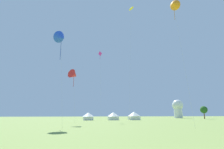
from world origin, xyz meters
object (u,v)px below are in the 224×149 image
at_px(tree_distant_right, 204,110).
at_px(festival_tent_left, 134,115).
at_px(kite_blue_delta, 61,38).
at_px(festival_tent_center, 88,116).
at_px(observatory_dome, 178,108).
at_px(kite_orange_delta, 174,4).
at_px(festival_tent_right, 113,116).
at_px(kite_magenta_diamond, 100,56).
at_px(kite_red_delta, 74,75).
at_px(kite_yellow_parafoil, 131,9).

bearing_deg(tree_distant_right, festival_tent_left, -170.99).
bearing_deg(festival_tent_left, kite_blue_delta, -130.22).
distance_m(kite_blue_delta, festival_tent_center, 38.53).
relative_size(festival_tent_left, observatory_dome, 0.45).
xyz_separation_m(festival_tent_left, observatory_dome, (39.01, 30.56, 4.25)).
distance_m(kite_orange_delta, observatory_dome, 91.23).
xyz_separation_m(kite_blue_delta, festival_tent_right, (19.69, 33.30, -16.52)).
relative_size(kite_magenta_diamond, festival_tent_center, 5.42).
height_order(kite_orange_delta, kite_red_delta, kite_orange_delta).
relative_size(kite_red_delta, festival_tent_right, 2.78).
xyz_separation_m(kite_orange_delta, observatory_dome, (47.65, 76.26, -15.41)).
bearing_deg(kite_orange_delta, observatory_dome, 58.00).
bearing_deg(kite_magenta_diamond, observatory_dome, 36.58).
height_order(kite_blue_delta, festival_tent_left, kite_blue_delta).
height_order(kite_yellow_parafoil, festival_tent_left, kite_yellow_parafoil).
xyz_separation_m(kite_orange_delta, kite_magenta_diamond, (-6.96, 35.73, 0.61)).
height_order(kite_yellow_parafoil, tree_distant_right, kite_yellow_parafoil).
height_order(kite_red_delta, festival_tent_right, kite_red_delta).
distance_m(kite_red_delta, kite_yellow_parafoil, 28.85).
xyz_separation_m(festival_tent_center, observatory_dome, (57.09, 30.56, 4.44)).
bearing_deg(festival_tent_center, festival_tent_right, 0.00).
bearing_deg(festival_tent_left, festival_tent_center, 180.00).
bearing_deg(kite_red_delta, festival_tent_right, 59.16).
bearing_deg(festival_tent_left, tree_distant_right, 9.01).
bearing_deg(kite_red_delta, festival_tent_left, 47.92).
bearing_deg(observatory_dome, festival_tent_left, -141.92).
distance_m(kite_orange_delta, festival_tent_left, 50.49).
height_order(kite_orange_delta, festival_tent_left, kite_orange_delta).
xyz_separation_m(kite_red_delta, festival_tent_right, (16.53, 27.68, -9.70)).
bearing_deg(kite_blue_delta, tree_distant_right, 31.00).
distance_m(kite_orange_delta, kite_blue_delta, 23.35).
xyz_separation_m(kite_blue_delta, festival_tent_center, (10.07, 33.30, -16.58)).
bearing_deg(kite_magenta_diamond, festival_tent_right, 54.40).
bearing_deg(tree_distant_right, kite_red_delta, -151.59).
height_order(festival_tent_center, festival_tent_right, festival_tent_right).
height_order(kite_blue_delta, tree_distant_right, kite_blue_delta).
xyz_separation_m(kite_orange_delta, kite_red_delta, (-16.35, 18.02, -10.09)).
distance_m(kite_blue_delta, tree_distant_right, 77.31).
bearing_deg(kite_magenta_diamond, kite_red_delta, -117.94).
relative_size(festival_tent_right, festival_tent_left, 0.93).
xyz_separation_m(kite_yellow_parafoil, kite_magenta_diamond, (-7.42, 12.18, -12.08)).
bearing_deg(kite_magenta_diamond, kite_blue_delta, -118.29).
bearing_deg(festival_tent_right, kite_blue_delta, -120.60).
bearing_deg(festival_tent_center, kite_orange_delta, -78.33).
distance_m(kite_magenta_diamond, tree_distant_right, 57.77).
height_order(festival_tent_right, tree_distant_right, tree_distant_right).
relative_size(kite_magenta_diamond, observatory_dome, 2.20).
xyz_separation_m(kite_magenta_diamond, festival_tent_center, (-2.48, 9.97, -20.46)).
distance_m(festival_tent_right, festival_tent_left, 8.46).
bearing_deg(kite_yellow_parafoil, observatory_dome, 48.16).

